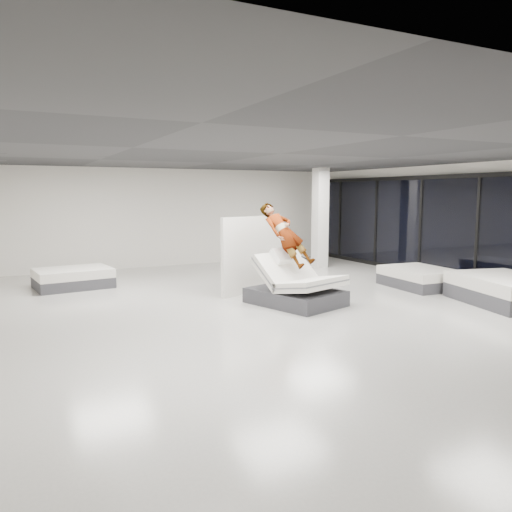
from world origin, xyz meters
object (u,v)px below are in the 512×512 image
object	(u,v)px
flat_bed_right_near	(506,290)
column	(320,218)
hero_bed	(296,288)
person	(286,248)
remote	(304,257)
divider_panel	(253,255)
flat_bed_right_far	(420,278)
flat_bed_left_far	(73,278)

from	to	relation	value
flat_bed_right_near	column	distance (m)	6.57
hero_bed	person	size ratio (longest dim) A/B	1.30
hero_bed	flat_bed_right_near	bearing A→B (deg)	-25.66
remote	column	world-z (taller)	column
divider_panel	column	xyz separation A→B (m)	(3.80, 2.79, 0.67)
remote	column	xyz separation A→B (m)	(3.33, 4.38, 0.59)
person	flat_bed_right_far	size ratio (longest dim) A/B	0.90
hero_bed	flat_bed_left_far	xyz separation A→B (m)	(-4.09, 4.23, -0.11)
divider_panel	column	world-z (taller)	column
divider_panel	flat_bed_left_far	distance (m)	4.69
flat_bed_right_near	column	xyz separation A→B (m)	(-0.58, 6.41, 1.30)
flat_bed_left_far	flat_bed_right_far	bearing A→B (deg)	-26.29
hero_bed	column	distance (m)	5.81
person	flat_bed_right_near	xyz separation A→B (m)	(4.23, -2.30, -0.92)
remote	flat_bed_right_far	bearing A→B (deg)	-13.11
divider_panel	flat_bed_right_near	world-z (taller)	divider_panel
column	remote	bearing A→B (deg)	-127.25
person	flat_bed_right_near	distance (m)	4.90
hero_bed	column	xyz separation A→B (m)	(3.55, 4.43, 1.24)
divider_panel	flat_bed_left_far	xyz separation A→B (m)	(-3.84, 2.60, -0.68)
flat_bed_right_far	hero_bed	bearing A→B (deg)	-175.50
divider_panel	column	distance (m)	4.76
hero_bed	person	world-z (taller)	person
person	flat_bed_right_near	bearing A→B (deg)	-45.71
remote	flat_bed_right_far	world-z (taller)	remote
person	column	distance (m)	5.51
flat_bed_left_far	column	size ratio (longest dim) A/B	0.61
remote	flat_bed_left_far	size ratio (longest dim) A/B	0.07
column	flat_bed_right_far	bearing A→B (deg)	-85.66
divider_panel	flat_bed_right_far	world-z (taller)	divider_panel
person	hero_bed	bearing A→B (deg)	-90.00
flat_bed_right_far	column	bearing A→B (deg)	94.34
flat_bed_right_near	flat_bed_left_far	distance (m)	10.31
flat_bed_right_far	flat_bed_right_near	bearing A→B (deg)	-83.25
divider_panel	hero_bed	bearing A→B (deg)	-102.04
person	column	world-z (taller)	column
person	divider_panel	distance (m)	1.36
hero_bed	remote	bearing A→B (deg)	11.35
flat_bed_left_far	divider_panel	bearing A→B (deg)	-34.09
person	column	bearing A→B (deg)	31.25
remote	flat_bed_right_far	xyz separation A→B (m)	(3.65, 0.26, -0.76)
person	column	xyz separation A→B (m)	(3.65, 4.11, 0.38)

